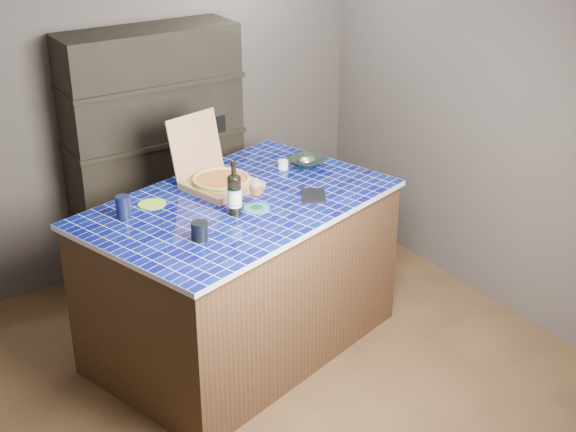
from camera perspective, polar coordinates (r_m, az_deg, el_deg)
room at (r=4.31m, az=-1.21°, el=2.45°), size 3.50×3.50×3.50m
shelving_unit at (r=5.70m, az=-9.34°, el=4.20°), size 1.20×0.41×1.80m
kitchen_island at (r=4.93m, az=-3.37°, el=-4.19°), size 2.06×1.61×0.99m
pizza_box at (r=4.89m, az=-4.97°, el=2.67°), size 0.47×0.54×0.41m
mead_bottle at (r=4.50m, az=-3.83°, el=1.58°), size 0.08×0.08×0.32m
teal_trivet at (r=4.61m, az=-2.24°, el=0.55°), size 0.15×0.15×0.01m
wine_glass at (r=4.56m, az=-2.26°, el=2.00°), size 0.08×0.08×0.18m
tumbler at (r=4.26m, az=-6.31°, el=-1.07°), size 0.09×0.09×0.10m
dvd_case at (r=4.76m, az=1.82°, el=1.46°), size 0.22×0.24×0.02m
bowl at (r=5.21m, az=1.34°, el=3.87°), size 0.28×0.28×0.06m
foil_contents at (r=5.21m, az=1.34°, el=4.00°), size 0.11×0.09×0.05m
white_jar at (r=5.16m, az=-0.35°, el=3.67°), size 0.07×0.07×0.06m
navy_cup at (r=4.57m, az=-11.64°, el=0.63°), size 0.08×0.08×0.13m
green_trivet at (r=4.73m, az=-9.65°, el=0.84°), size 0.16×0.16×0.01m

